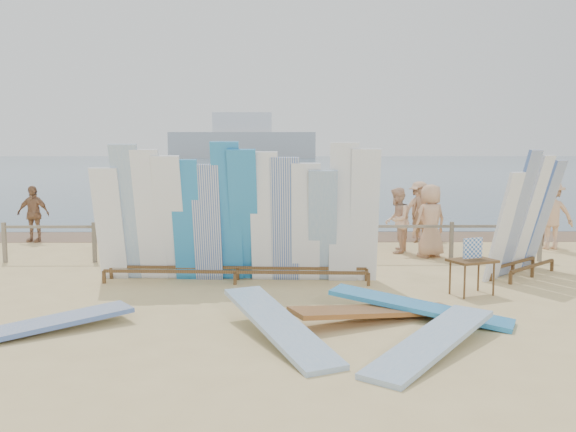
{
  "coord_description": "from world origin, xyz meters",
  "views": [
    {
      "loc": [
        0.19,
        -10.49,
        2.49
      ],
      "look_at": [
        0.33,
        2.89,
        1.05
      ],
      "focal_mm": 38.0,
      "sensor_mm": 36.0,
      "label": 1
    }
  ],
  "objects_px": {
    "flat_board_e": "(33,334)",
    "beach_chair_right": "(320,243)",
    "beachgoer_7": "(421,214)",
    "vendor_table": "(472,276)",
    "beachgoer_11": "(164,205)",
    "flat_board_c": "(377,321)",
    "beachgoer_0": "(128,216)",
    "beachgoer_10": "(538,215)",
    "beach_chair_left": "(273,246)",
    "beachgoer_8": "(397,220)",
    "beachgoer_6": "(430,221)",
    "flat_board_d": "(419,318)",
    "flat_board_b": "(432,353)",
    "beachgoer_extra_0": "(551,214)",
    "beachgoer_extra_1": "(33,214)",
    "flat_board_a": "(279,341)",
    "beachgoer_5": "(329,209)",
    "main_surfboard_rack": "(236,220)",
    "stroller": "(330,240)",
    "side_surfboard_rack": "(525,219)",
    "beachgoer_9": "(419,210)",
    "beachgoer_4": "(210,212)",
    "beachgoer_2": "(213,213)"
  },
  "relations": [
    {
      "from": "beach_chair_right",
      "to": "beachgoer_11",
      "type": "distance_m",
      "value": 5.33
    },
    {
      "from": "main_surfboard_rack",
      "to": "beachgoer_7",
      "type": "xyz_separation_m",
      "value": [
        4.61,
        4.87,
        -0.41
      ]
    },
    {
      "from": "beachgoer_0",
      "to": "flat_board_c",
      "type": "bearing_deg",
      "value": 2.49
    },
    {
      "from": "beachgoer_10",
      "to": "beach_chair_left",
      "type": "bearing_deg",
      "value": -112.4
    },
    {
      "from": "flat_board_c",
      "to": "beachgoer_extra_1",
      "type": "bearing_deg",
      "value": 22.89
    },
    {
      "from": "beachgoer_8",
      "to": "beachgoer_5",
      "type": "distance_m",
      "value": 2.35
    },
    {
      "from": "beachgoer_7",
      "to": "stroller",
      "type": "bearing_deg",
      "value": -95.51
    },
    {
      "from": "flat_board_d",
      "to": "flat_board_c",
      "type": "xyz_separation_m",
      "value": [
        -0.64,
        -0.13,
        0.0
      ]
    },
    {
      "from": "flat_board_a",
      "to": "beachgoer_8",
      "type": "height_order",
      "value": "beachgoer_8"
    },
    {
      "from": "side_surfboard_rack",
      "to": "flat_board_c",
      "type": "height_order",
      "value": "side_surfboard_rack"
    },
    {
      "from": "flat_board_c",
      "to": "flat_board_a",
      "type": "bearing_deg",
      "value": 99.65
    },
    {
      "from": "beach_chair_left",
      "to": "beachgoer_11",
      "type": "height_order",
      "value": "beachgoer_11"
    },
    {
      "from": "flat_board_e",
      "to": "beachgoer_6",
      "type": "bearing_deg",
      "value": 95.15
    },
    {
      "from": "stroller",
      "to": "beachgoer_extra_1",
      "type": "height_order",
      "value": "beachgoer_extra_1"
    },
    {
      "from": "flat_board_c",
      "to": "flat_board_e",
      "type": "bearing_deg",
      "value": 74.04
    },
    {
      "from": "beachgoer_2",
      "to": "beachgoer_6",
      "type": "bearing_deg",
      "value": -63.49
    },
    {
      "from": "beachgoer_7",
      "to": "vendor_table",
      "type": "bearing_deg",
      "value": -48.61
    },
    {
      "from": "flat_board_d",
      "to": "beachgoer_0",
      "type": "relative_size",
      "value": 1.71
    },
    {
      "from": "flat_board_d",
      "to": "beach_chair_left",
      "type": "height_order",
      "value": "beach_chair_left"
    },
    {
      "from": "side_surfboard_rack",
      "to": "beachgoer_extra_0",
      "type": "height_order",
      "value": "side_surfboard_rack"
    },
    {
      "from": "beachgoer_11",
      "to": "beachgoer_7",
      "type": "height_order",
      "value": "beachgoer_11"
    },
    {
      "from": "flat_board_a",
      "to": "flat_board_c",
      "type": "relative_size",
      "value": 1.0
    },
    {
      "from": "side_surfboard_rack",
      "to": "stroller",
      "type": "relative_size",
      "value": 2.59
    },
    {
      "from": "beachgoer_2",
      "to": "beachgoer_6",
      "type": "height_order",
      "value": "beachgoer_2"
    },
    {
      "from": "flat_board_b",
      "to": "beachgoer_extra_0",
      "type": "height_order",
      "value": "beachgoer_extra_0"
    },
    {
      "from": "beach_chair_left",
      "to": "beachgoer_10",
      "type": "distance_m",
      "value": 7.19
    },
    {
      "from": "beachgoer_9",
      "to": "beachgoer_10",
      "type": "xyz_separation_m",
      "value": [
        2.86,
        -1.23,
        -0.01
      ]
    },
    {
      "from": "flat_board_e",
      "to": "beach_chair_right",
      "type": "xyz_separation_m",
      "value": [
        4.3,
        6.34,
        0.28
      ]
    },
    {
      "from": "beachgoer_4",
      "to": "beachgoer_7",
      "type": "height_order",
      "value": "beachgoer_4"
    },
    {
      "from": "beachgoer_11",
      "to": "beachgoer_4",
      "type": "xyz_separation_m",
      "value": [
        1.54,
        -1.88,
        -0.0
      ]
    },
    {
      "from": "flat_board_b",
      "to": "beach_chair_left",
      "type": "xyz_separation_m",
      "value": [
        -2.06,
        6.87,
        0.26
      ]
    },
    {
      "from": "vendor_table",
      "to": "beachgoer_extra_0",
      "type": "height_order",
      "value": "beachgoer_extra_0"
    },
    {
      "from": "beachgoer_9",
      "to": "beachgoer_11",
      "type": "distance_m",
      "value": 7.3
    },
    {
      "from": "flat_board_a",
      "to": "flat_board_e",
      "type": "relative_size",
      "value": 1.0
    },
    {
      "from": "flat_board_c",
      "to": "beachgoer_10",
      "type": "xyz_separation_m",
      "value": [
        5.34,
        7.16,
        0.8
      ]
    },
    {
      "from": "vendor_table",
      "to": "flat_board_d",
      "type": "bearing_deg",
      "value": -152.79
    },
    {
      "from": "main_surfboard_rack",
      "to": "beach_chair_left",
      "type": "distance_m",
      "value": 3.0
    },
    {
      "from": "flat_board_d",
      "to": "beachgoer_10",
      "type": "xyz_separation_m",
      "value": [
        4.7,
        7.03,
        0.8
      ]
    },
    {
      "from": "beachgoer_8",
      "to": "beachgoer_6",
      "type": "bearing_deg",
      "value": 66.51
    },
    {
      "from": "beachgoer_11",
      "to": "beachgoer_6",
      "type": "xyz_separation_m",
      "value": [
        6.87,
        -3.44,
        -0.07
      ]
    },
    {
      "from": "vendor_table",
      "to": "beachgoer_6",
      "type": "xyz_separation_m",
      "value": [
        0.19,
        3.77,
        0.52
      ]
    },
    {
      "from": "beachgoer_8",
      "to": "beachgoer_10",
      "type": "height_order",
      "value": "beachgoer_10"
    },
    {
      "from": "beachgoer_9",
      "to": "flat_board_c",
      "type": "bearing_deg",
      "value": -132.48
    },
    {
      "from": "side_surfboard_rack",
      "to": "beachgoer_4",
      "type": "xyz_separation_m",
      "value": [
        -6.67,
        3.72,
        -0.21
      ]
    },
    {
      "from": "flat_board_c",
      "to": "beachgoer_11",
      "type": "xyz_separation_m",
      "value": [
        -4.8,
        8.79,
        0.93
      ]
    },
    {
      "from": "vendor_table",
      "to": "flat_board_d",
      "type": "distance_m",
      "value": 1.94
    },
    {
      "from": "vendor_table",
      "to": "beach_chair_right",
      "type": "relative_size",
      "value": 1.03
    },
    {
      "from": "main_surfboard_rack",
      "to": "beachgoer_5",
      "type": "distance_m",
      "value": 5.54
    },
    {
      "from": "beach_chair_right",
      "to": "beachgoer_11",
      "type": "xyz_separation_m",
      "value": [
        -4.3,
        3.08,
        0.64
      ]
    },
    {
      "from": "beachgoer_extra_0",
      "to": "beachgoer_extra_1",
      "type": "bearing_deg",
      "value": -3.09
    }
  ]
}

